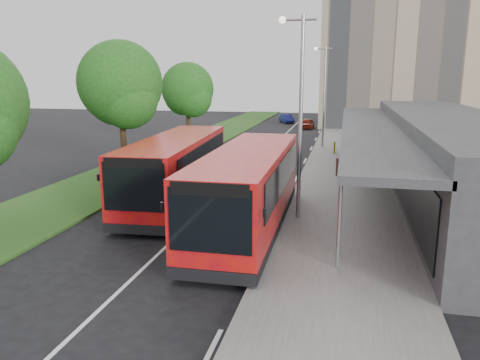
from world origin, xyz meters
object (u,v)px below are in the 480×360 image
object	(u,v)px
lamp_post_far	(323,90)
bus_main	(248,190)
car_near	(307,123)
bollard	(334,148)
tree_mid	(121,89)
tree_far	(188,92)
car_far	(287,118)
litter_bin	(341,167)
lamp_post_near	(299,106)
bus_second	(176,169)

from	to	relation	value
lamp_post_far	bus_main	size ratio (longest dim) A/B	0.72
car_near	bollard	bearing A→B (deg)	-79.34
tree_mid	tree_far	bearing A→B (deg)	90.00
bollard	car_far	bearing A→B (deg)	105.30
tree_far	litter_bin	size ratio (longest dim) A/B	6.86
lamp_post_near	bollard	xyz separation A→B (m)	(1.12, 16.93, -4.14)
litter_bin	tree_far	bearing A→B (deg)	141.23
litter_bin	lamp_post_far	bearing A→B (deg)	98.57
tree_mid	car_far	bearing A→B (deg)	80.63
tree_far	car_near	xyz separation A→B (m)	(8.79, 15.77, -3.93)
bollard	lamp_post_far	bearing A→B (deg)	110.09
bus_main	car_near	size ratio (longest dim) A/B	3.23
tree_far	lamp_post_far	bearing A→B (deg)	4.87
litter_bin	car_near	bearing A→B (deg)	98.79
lamp_post_near	litter_bin	xyz separation A→B (m)	(1.69, 8.75, -4.06)
bus_main	tree_mid	bearing A→B (deg)	136.92
tree_far	bus_second	xyz separation A→B (m)	(5.31, -17.38, -2.94)
lamp_post_far	bus_second	world-z (taller)	lamp_post_far
litter_bin	car_near	size ratio (longest dim) A/B	0.30
lamp_post_far	litter_bin	bearing A→B (deg)	-81.43
tree_far	bollard	world-z (taller)	tree_far
lamp_post_far	car_near	world-z (taller)	lamp_post_far
tree_far	lamp_post_near	world-z (taller)	lamp_post_near
lamp_post_near	bus_second	world-z (taller)	lamp_post_near
lamp_post_far	car_near	bearing A→B (deg)	98.96
bollard	car_near	world-z (taller)	car_near
bus_second	bollard	xyz separation A→B (m)	(6.94, 15.26, -0.99)
bus_second	car_far	size ratio (longest dim) A/B	3.31
tree_mid	lamp_post_near	xyz separation A→B (m)	(11.13, -7.05, -0.40)
tree_far	lamp_post_far	world-z (taller)	lamp_post_far
bollard	tree_far	bearing A→B (deg)	170.18
bus_second	tree_mid	bearing A→B (deg)	130.45
tree_far	bus_second	bearing A→B (deg)	-73.00
tree_far	litter_bin	world-z (taller)	tree_far
tree_mid	bus_second	size ratio (longest dim) A/B	0.72
bollard	car_near	size ratio (longest dim) A/B	0.25
bus_second	bollard	size ratio (longest dim) A/B	12.82
bus_second	car_far	xyz separation A→B (m)	(0.31, 39.48, -1.03)
tree_far	car_near	distance (m)	18.48
car_near	car_far	size ratio (longest dim) A/B	1.03
lamp_post_far	bollard	size ratio (longest dim) A/B	9.33
bollard	lamp_post_near	bearing A→B (deg)	-93.79
litter_bin	car_far	xyz separation A→B (m)	(-7.20, 32.39, -0.11)
bus_main	litter_bin	distance (m)	10.91
lamp_post_far	lamp_post_near	bearing A→B (deg)	-90.00
lamp_post_near	car_far	world-z (taller)	lamp_post_near
tree_mid	car_far	size ratio (longest dim) A/B	2.39
bollard	tree_mid	bearing A→B (deg)	-141.11
lamp_post_near	tree_mid	bearing A→B (deg)	147.64
car_far	bollard	bearing A→B (deg)	-98.89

